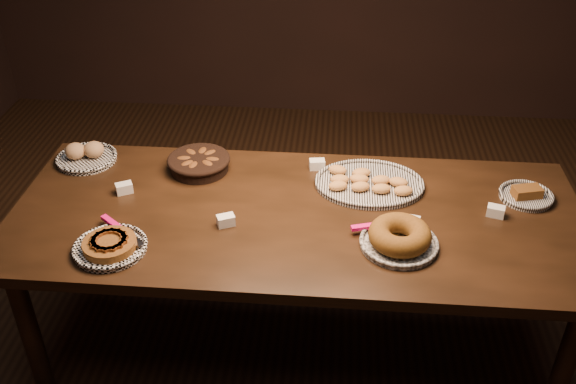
# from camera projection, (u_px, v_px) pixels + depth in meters

# --- Properties ---
(ground) EXTENTS (5.00, 5.00, 0.00)m
(ground) POSITION_uv_depth(u_px,v_px,m) (296.00, 340.00, 3.09)
(ground) COLOR black
(ground) RESTS_ON ground
(buffet_table) EXTENTS (2.40, 1.00, 0.75)m
(buffet_table) POSITION_uv_depth(u_px,v_px,m) (297.00, 227.00, 2.71)
(buffet_table) COLOR black
(buffet_table) RESTS_ON ground
(apple_tart_plate) EXTENTS (0.29, 0.33, 0.06)m
(apple_tart_plate) POSITION_uv_depth(u_px,v_px,m) (110.00, 246.00, 2.46)
(apple_tart_plate) COLOR white
(apple_tart_plate) RESTS_ON buffet_table
(madeleine_platter) EXTENTS (0.48, 0.39, 0.05)m
(madeleine_platter) POSITION_uv_depth(u_px,v_px,m) (368.00, 183.00, 2.83)
(madeleine_platter) COLOR black
(madeleine_platter) RESTS_ON buffet_table
(bundt_cake_plate) EXTENTS (0.35, 0.32, 0.10)m
(bundt_cake_plate) POSITION_uv_depth(u_px,v_px,m) (399.00, 238.00, 2.47)
(bundt_cake_plate) COLOR black
(bundt_cake_plate) RESTS_ON buffet_table
(croissant_basket) EXTENTS (0.29, 0.29, 0.07)m
(croissant_basket) POSITION_uv_depth(u_px,v_px,m) (199.00, 162.00, 2.94)
(croissant_basket) COLOR black
(croissant_basket) RESTS_ON buffet_table
(bread_roll_plate) EXTENTS (0.28, 0.28, 0.09)m
(bread_roll_plate) POSITION_uv_depth(u_px,v_px,m) (86.00, 155.00, 3.02)
(bread_roll_plate) COLOR white
(bread_roll_plate) RESTS_ON buffet_table
(loaf_plate) EXTENTS (0.23, 0.23, 0.05)m
(loaf_plate) POSITION_uv_depth(u_px,v_px,m) (526.00, 195.00, 2.75)
(loaf_plate) COLOR black
(loaf_plate) RESTS_ON buffet_table
(tent_cards) EXTENTS (1.66, 0.53, 0.04)m
(tent_cards) POSITION_uv_depth(u_px,v_px,m) (313.00, 200.00, 2.71)
(tent_cards) COLOR white
(tent_cards) RESTS_ON buffet_table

